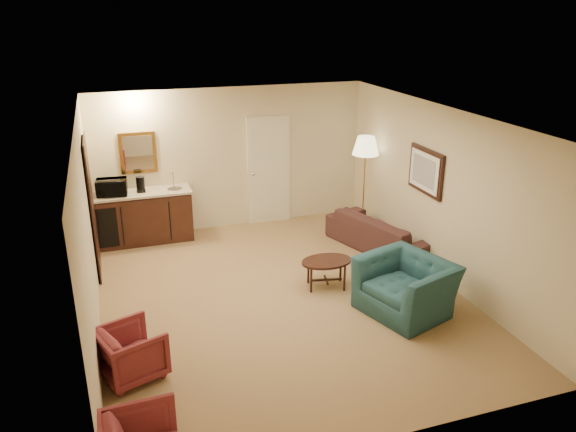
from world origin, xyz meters
name	(u,v)px	position (x,y,z in m)	size (l,w,h in m)	color
ground	(282,297)	(0.00, 0.00, 0.00)	(6.00, 6.00, 0.00)	olive
room_walls	(259,169)	(-0.10, 0.77, 1.72)	(5.02, 6.01, 2.61)	beige
wetbar_cabinet	(145,217)	(-1.65, 2.72, 0.46)	(1.64, 0.58, 0.92)	#371A11
sofa	(382,227)	(2.15, 1.09, 0.40)	(2.04, 0.59, 0.80)	black
teal_armchair	(406,278)	(1.48, -0.90, 0.50)	(1.15, 0.75, 1.00)	#1F434E
rose_chair_near	(131,350)	(-2.15, -1.20, 0.33)	(0.65, 0.61, 0.67)	maroon
coffee_table	(326,273)	(0.73, 0.10, 0.22)	(0.76, 0.51, 0.44)	black
floor_lamp	(364,185)	(2.20, 1.96, 0.89)	(0.47, 0.47, 1.79)	#B5873C
waste_bin	(184,231)	(-1.00, 2.65, 0.13)	(0.22, 0.22, 0.27)	black
microwave	(111,186)	(-2.15, 2.69, 1.09)	(0.50, 0.28, 0.34)	black
coffee_maker	(141,184)	(-1.67, 2.72, 1.06)	(0.15, 0.15, 0.27)	black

